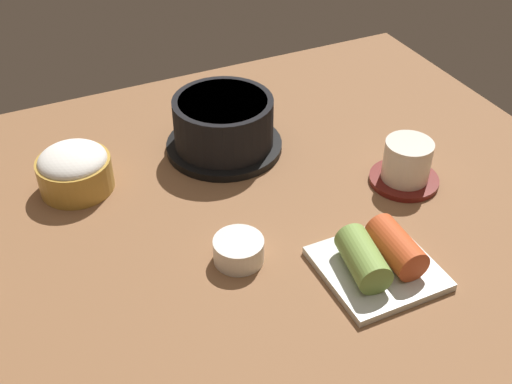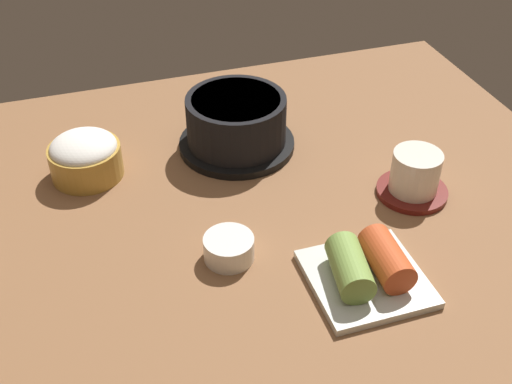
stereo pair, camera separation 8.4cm
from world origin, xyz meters
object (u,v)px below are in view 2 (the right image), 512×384
(tea_cup_with_saucer, at_px, (415,176))
(banchan_cup_center, at_px, (229,247))
(kimchi_plate, at_px, (367,269))
(rice_bowl, at_px, (85,156))
(stone_pot, at_px, (236,123))

(tea_cup_with_saucer, relative_size, banchan_cup_center, 1.58)
(banchan_cup_center, bearing_deg, kimchi_plate, -32.16)
(banchan_cup_center, relative_size, kimchi_plate, 0.47)
(tea_cup_with_saucer, bearing_deg, rice_bowl, 156.62)
(rice_bowl, height_order, kimchi_plate, rice_bowl)
(tea_cup_with_saucer, xyz_separation_m, banchan_cup_center, (-0.27, -0.05, -0.01))
(banchan_cup_center, bearing_deg, tea_cup_with_saucer, 9.35)
(tea_cup_with_saucer, bearing_deg, banchan_cup_center, -170.65)
(rice_bowl, relative_size, kimchi_plate, 0.77)
(rice_bowl, bearing_deg, banchan_cup_center, -57.38)
(kimchi_plate, bearing_deg, banchan_cup_center, 147.84)
(rice_bowl, bearing_deg, stone_pot, 0.89)
(stone_pot, xyz_separation_m, rice_bowl, (-0.22, -0.00, -0.01))
(kimchi_plate, bearing_deg, rice_bowl, 132.21)
(stone_pot, relative_size, rice_bowl, 1.72)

